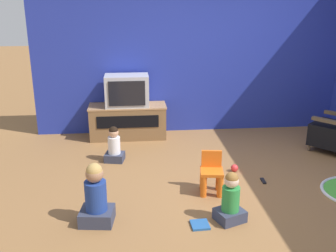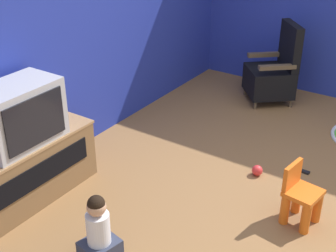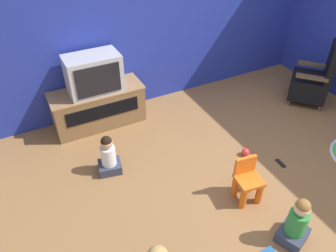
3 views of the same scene
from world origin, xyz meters
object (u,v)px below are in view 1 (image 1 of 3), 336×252
Objects in this scene: television at (127,91)px; remote_control at (263,181)px; child_watching_left at (231,200)px; black_armchair at (335,128)px; tv_cabinet at (128,121)px; book at (200,225)px; yellow_kid_chair at (211,176)px; child_watching_center at (96,198)px; child_watching_right at (114,146)px; toy_ball at (234,168)px.

television reaches higher than remote_control.
child_watching_left is 1.10m from remote_control.
black_armchair is (3.11, -0.93, -0.44)m from television.
tv_cabinet is 2.89m from book.
yellow_kid_chair is 3.33× the size of remote_control.
child_watching_left is 1.40m from child_watching_center.
tv_cabinet is at bearing 90.00° from television.
black_armchair is at bearing 35.90° from yellow_kid_chair.
child_watching_right is 1.72m from toy_ball.
child_watching_left reaches higher than child_watching_right.
television reaches higher than child_watching_left.
book is at bearing 135.82° from remote_control.
toy_ball is 0.51× the size of book.
tv_cabinet reaches higher than remote_control.
black_armchair is 1.94× the size of yellow_kid_chair.
toy_ball is (0.43, 0.55, -0.17)m from yellow_kid_chair.
black_armchair is at bearing -16.60° from television.
tv_cabinet is at bearing 90.16° from child_watching_right.
black_armchair is 1.76× the size of child_watching_left.
remote_control is (1.72, -1.86, -0.28)m from tv_cabinet.
child_watching_right is 3.43× the size of remote_control.
television is 1.04× the size of child_watching_center.
yellow_kid_chair reaches higher than remote_control.
black_armchair is (3.11, -0.95, 0.08)m from tv_cabinet.
television is at bearing 123.82° from yellow_kid_chair.
television is 1.39× the size of yellow_kid_chair.
child_watching_center is at bearing -97.09° from tv_cabinet.
tv_cabinet is 8.35× the size of remote_control.
toy_ball is (1.63, -0.52, -0.17)m from child_watching_right.
child_watching_right is 2.11m from remote_control.
child_watching_left is at bearing -106.93° from toy_ball.
tv_cabinet is 2.51× the size of yellow_kid_chair.
child_watching_center is at bearing -149.83° from yellow_kid_chair.
remote_control is at bearing -47.11° from tv_cabinet.
television is 2.21m from toy_ball.
television is at bearing 89.99° from child_watching_center.
yellow_kid_chair is (-2.11, -1.12, -0.15)m from black_armchair.
child_watching_center is (-1.32, -0.54, 0.07)m from yellow_kid_chair.
child_watching_center reaches higher than toy_ball.
black_armchair is 9.70× the size of toy_ball.
tv_cabinet is 1.02m from child_watching_right.
tv_cabinet is at bearing 102.08° from book.
child_watching_left is 1.26m from toy_ball.
child_watching_left is (0.07, -0.64, 0.02)m from yellow_kid_chair.
toy_ball is at bearing -46.32° from television.
child_watching_center is at bearing 154.41° from child_watching_left.
yellow_kid_chair is (1.00, -2.07, -0.07)m from tv_cabinet.
tv_cabinet reaches higher than yellow_kid_chair.
book is (0.74, -2.76, -0.79)m from television.
television is 2.97m from book.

